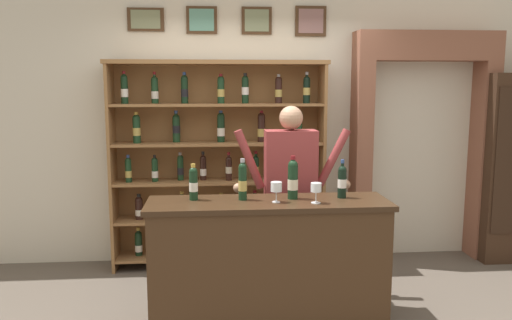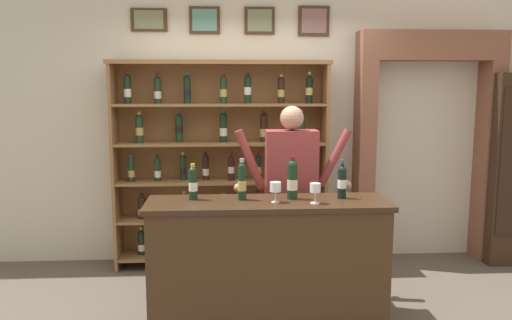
{
  "view_description": "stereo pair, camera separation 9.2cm",
  "coord_description": "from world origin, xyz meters",
  "px_view_note": "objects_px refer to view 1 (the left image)",
  "views": [
    {
      "loc": [
        -0.4,
        -3.73,
        1.83
      ],
      "look_at": [
        -0.07,
        0.24,
        1.24
      ],
      "focal_mm": 35.79,
      "sensor_mm": 36.0,
      "label": 1
    },
    {
      "loc": [
        -0.31,
        -3.74,
        1.83
      ],
      "look_at": [
        -0.07,
        0.24,
        1.24
      ],
      "focal_mm": 35.79,
      "sensor_mm": 36.0,
      "label": 2
    }
  ],
  "objects_px": {
    "wine_shelf": "(218,158)",
    "tasting_bottle_grappa": "(342,181)",
    "wine_glass_right": "(316,188)",
    "wine_glass_spare": "(276,188)",
    "shopkeeper": "(291,180)",
    "tasting_counter": "(268,262)",
    "tasting_bottle_brunello": "(293,179)",
    "tasting_bottle_chianti": "(243,181)",
    "tasting_bottle_super_tuscan": "(193,183)"
  },
  "relations": [
    {
      "from": "tasting_bottle_brunello",
      "to": "wine_glass_spare",
      "type": "bearing_deg",
      "value": -142.68
    },
    {
      "from": "wine_shelf",
      "to": "tasting_bottle_grappa",
      "type": "bearing_deg",
      "value": -53.55
    },
    {
      "from": "shopkeeper",
      "to": "tasting_bottle_brunello",
      "type": "height_order",
      "value": "shopkeeper"
    },
    {
      "from": "tasting_bottle_grappa",
      "to": "wine_glass_right",
      "type": "bearing_deg",
      "value": -145.73
    },
    {
      "from": "tasting_bottle_chianti",
      "to": "wine_glass_right",
      "type": "height_order",
      "value": "tasting_bottle_chianti"
    },
    {
      "from": "wine_shelf",
      "to": "tasting_bottle_super_tuscan",
      "type": "xyz_separation_m",
      "value": [
        -0.2,
        -1.25,
        -0.0
      ]
    },
    {
      "from": "tasting_counter",
      "to": "tasting_bottle_brunello",
      "type": "bearing_deg",
      "value": 17.22
    },
    {
      "from": "tasting_bottle_super_tuscan",
      "to": "wine_glass_right",
      "type": "height_order",
      "value": "tasting_bottle_super_tuscan"
    },
    {
      "from": "tasting_bottle_brunello",
      "to": "shopkeeper",
      "type": "bearing_deg",
      "value": 83.56
    },
    {
      "from": "wine_glass_spare",
      "to": "shopkeeper",
      "type": "bearing_deg",
      "value": 70.83
    },
    {
      "from": "tasting_bottle_brunello",
      "to": "wine_glass_spare",
      "type": "distance_m",
      "value": 0.18
    },
    {
      "from": "wine_shelf",
      "to": "wine_glass_right",
      "type": "xyz_separation_m",
      "value": [
        0.7,
        -1.43,
        -0.03
      ]
    },
    {
      "from": "shopkeeper",
      "to": "tasting_bottle_brunello",
      "type": "distance_m",
      "value": 0.45
    },
    {
      "from": "wine_shelf",
      "to": "tasting_bottle_chianti",
      "type": "bearing_deg",
      "value": -82.46
    },
    {
      "from": "tasting_bottle_super_tuscan",
      "to": "tasting_bottle_brunello",
      "type": "xyz_separation_m",
      "value": [
        0.76,
        -0.02,
        0.02
      ]
    },
    {
      "from": "tasting_bottle_chianti",
      "to": "tasting_counter",
      "type": "bearing_deg",
      "value": -15.46
    },
    {
      "from": "tasting_bottle_brunello",
      "to": "tasting_bottle_chianti",
      "type": "bearing_deg",
      "value": -179.0
    },
    {
      "from": "shopkeeper",
      "to": "wine_glass_right",
      "type": "distance_m",
      "value": 0.61
    },
    {
      "from": "tasting_bottle_super_tuscan",
      "to": "wine_glass_spare",
      "type": "bearing_deg",
      "value": -11.87
    },
    {
      "from": "tasting_counter",
      "to": "tasting_bottle_super_tuscan",
      "type": "xyz_separation_m",
      "value": [
        -0.56,
        0.08,
        0.61
      ]
    },
    {
      "from": "wine_glass_right",
      "to": "shopkeeper",
      "type": "bearing_deg",
      "value": 99.33
    },
    {
      "from": "tasting_counter",
      "to": "shopkeeper",
      "type": "height_order",
      "value": "shopkeeper"
    },
    {
      "from": "wine_shelf",
      "to": "tasting_bottle_super_tuscan",
      "type": "relative_size",
      "value": 7.69
    },
    {
      "from": "tasting_bottle_super_tuscan",
      "to": "wine_shelf",
      "type": "bearing_deg",
      "value": 80.79
    },
    {
      "from": "tasting_counter",
      "to": "wine_glass_right",
      "type": "bearing_deg",
      "value": -16.3
    },
    {
      "from": "tasting_counter",
      "to": "wine_glass_right",
      "type": "relative_size",
      "value": 12.0
    },
    {
      "from": "shopkeeper",
      "to": "wine_glass_spare",
      "type": "distance_m",
      "value": 0.58
    },
    {
      "from": "tasting_bottle_chianti",
      "to": "tasting_bottle_grappa",
      "type": "xyz_separation_m",
      "value": [
        0.77,
        0.01,
        -0.01
      ]
    },
    {
      "from": "tasting_counter",
      "to": "tasting_bottle_chianti",
      "type": "height_order",
      "value": "tasting_bottle_chianti"
    },
    {
      "from": "tasting_bottle_super_tuscan",
      "to": "tasting_bottle_chianti",
      "type": "xyz_separation_m",
      "value": [
        0.37,
        -0.03,
        0.02
      ]
    },
    {
      "from": "tasting_counter",
      "to": "tasting_bottle_grappa",
      "type": "distance_m",
      "value": 0.85
    },
    {
      "from": "tasting_bottle_grappa",
      "to": "wine_glass_spare",
      "type": "distance_m",
      "value": 0.54
    },
    {
      "from": "tasting_counter",
      "to": "shopkeeper",
      "type": "xyz_separation_m",
      "value": [
        0.24,
        0.5,
        0.54
      ]
    },
    {
      "from": "tasting_bottle_super_tuscan",
      "to": "wine_glass_spare",
      "type": "xyz_separation_m",
      "value": [
        0.62,
        -0.13,
        -0.02
      ]
    },
    {
      "from": "tasting_counter",
      "to": "tasting_bottle_grappa",
      "type": "xyz_separation_m",
      "value": [
        0.58,
        0.06,
        0.62
      ]
    },
    {
      "from": "tasting_bottle_chianti",
      "to": "wine_glass_right",
      "type": "relative_size",
      "value": 2.08
    },
    {
      "from": "wine_glass_right",
      "to": "wine_glass_spare",
      "type": "bearing_deg",
      "value": 169.74
    },
    {
      "from": "tasting_bottle_brunello",
      "to": "tasting_bottle_grappa",
      "type": "distance_m",
      "value": 0.38
    },
    {
      "from": "wine_glass_right",
      "to": "wine_shelf",
      "type": "bearing_deg",
      "value": 116.15
    },
    {
      "from": "tasting_counter",
      "to": "wine_glass_spare",
      "type": "distance_m",
      "value": 0.6
    },
    {
      "from": "tasting_bottle_chianti",
      "to": "wine_glass_spare",
      "type": "bearing_deg",
      "value": -22.38
    },
    {
      "from": "shopkeeper",
      "to": "tasting_bottle_grappa",
      "type": "height_order",
      "value": "shopkeeper"
    },
    {
      "from": "tasting_bottle_super_tuscan",
      "to": "tasting_bottle_grappa",
      "type": "height_order",
      "value": "tasting_bottle_grappa"
    },
    {
      "from": "wine_shelf",
      "to": "tasting_bottle_grappa",
      "type": "distance_m",
      "value": 1.58
    },
    {
      "from": "shopkeeper",
      "to": "wine_glass_right",
      "type": "height_order",
      "value": "shopkeeper"
    },
    {
      "from": "tasting_bottle_super_tuscan",
      "to": "shopkeeper",
      "type": "bearing_deg",
      "value": 27.41
    },
    {
      "from": "tasting_bottle_brunello",
      "to": "wine_glass_spare",
      "type": "height_order",
      "value": "tasting_bottle_brunello"
    },
    {
      "from": "tasting_bottle_grappa",
      "to": "tasting_bottle_chianti",
      "type": "bearing_deg",
      "value": -179.42
    },
    {
      "from": "shopkeeper",
      "to": "tasting_bottle_grappa",
      "type": "relative_size",
      "value": 5.51
    },
    {
      "from": "wine_glass_spare",
      "to": "wine_shelf",
      "type": "bearing_deg",
      "value": 106.69
    }
  ]
}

